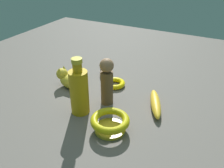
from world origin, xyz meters
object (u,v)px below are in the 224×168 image
(person_figure_adult, at_px, (108,81))
(banana, at_px, (155,103))
(nail_polish_jar, at_px, (104,72))
(cat_figurine, at_px, (68,80))
(bottle_tall, at_px, (79,91))
(bangle, at_px, (115,83))
(bowl, at_px, (110,122))

(person_figure_adult, bearing_deg, banana, -162.56)
(banana, distance_m, nail_polish_jar, 0.35)
(cat_figurine, xyz_separation_m, nail_polish_jar, (-0.09, -0.17, -0.02))
(bottle_tall, distance_m, bangle, 0.26)
(bottle_tall, bearing_deg, nail_polish_jar, -78.10)
(bottle_tall, relative_size, bowl, 1.66)
(cat_figurine, bearing_deg, person_figure_adult, 171.85)
(bowl, bearing_deg, cat_figurine, -30.00)
(bottle_tall, height_order, cat_figurine, bottle_tall)
(bangle, xyz_separation_m, bowl, (-0.12, 0.28, 0.02))
(banana, xyz_separation_m, bowl, (0.10, 0.20, 0.02))
(person_figure_adult, height_order, nail_polish_jar, person_figure_adult)
(bowl, height_order, nail_polish_jar, bowl)
(bowl, distance_m, nail_polish_jar, 0.41)
(bowl, height_order, cat_figurine, cat_figurine)
(banana, xyz_separation_m, nail_polish_jar, (0.31, -0.15, -0.00))
(bangle, height_order, bowl, bowl)
(banana, xyz_separation_m, cat_figurine, (0.40, 0.03, 0.02))
(person_figure_adult, bearing_deg, bottle_tall, 57.17)
(person_figure_adult, xyz_separation_m, cat_figurine, (0.22, -0.03, -0.06))
(nail_polish_jar, bearing_deg, bangle, 143.84)
(bottle_tall, bearing_deg, person_figure_adult, -122.83)
(cat_figurine, bearing_deg, bowl, 150.00)
(nail_polish_jar, bearing_deg, cat_figurine, 62.90)
(bangle, relative_size, person_figure_adult, 0.49)
(bangle, bearing_deg, person_figure_adult, 105.57)
(banana, bearing_deg, cat_figurine, 70.02)
(bowl, xyz_separation_m, nail_polish_jar, (0.22, -0.35, -0.02))
(bottle_tall, xyz_separation_m, person_figure_adult, (-0.07, -0.10, 0.01))
(bangle, bearing_deg, bottle_tall, 83.50)
(bangle, distance_m, person_figure_adult, 0.17)
(bowl, xyz_separation_m, cat_figurine, (0.31, -0.18, 0.00))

